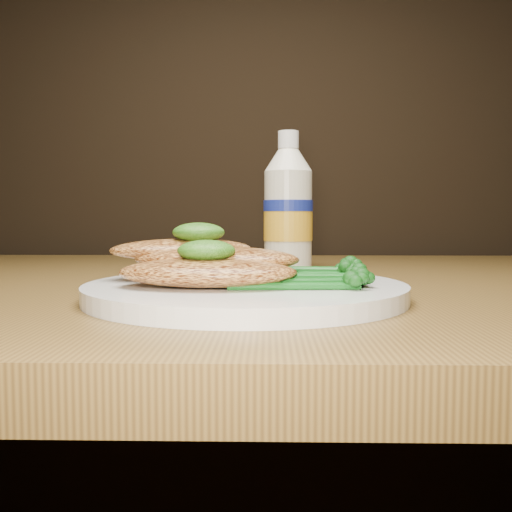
{
  "coord_description": "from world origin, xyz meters",
  "views": [
    {
      "loc": [
        0.06,
        0.36,
        0.82
      ],
      "look_at": [
        0.05,
        0.87,
        0.79
      ],
      "focal_mm": 40.6,
      "sensor_mm": 36.0,
      "label": 1
    }
  ],
  "objects": [
    {
      "name": "broccolini_bundle",
      "position": [
        0.09,
        0.87,
        0.77
      ],
      "size": [
        0.16,
        0.14,
        0.02
      ],
      "primitive_type": null,
      "rotation": [
        0.0,
        0.0,
        -0.34
      ],
      "color": "#135718",
      "rests_on": "plate"
    },
    {
      "name": "chicken_front",
      "position": [
        0.01,
        0.85,
        0.78
      ],
      "size": [
        0.15,
        0.09,
        0.02
      ],
      "primitive_type": "ellipsoid",
      "rotation": [
        0.0,
        0.0,
        -0.04
      ],
      "color": "#CB8840",
      "rests_on": "plate"
    },
    {
      "name": "mayo_bottle",
      "position": [
        0.09,
        1.15,
        0.84
      ],
      "size": [
        0.08,
        0.08,
        0.19
      ],
      "primitive_type": null,
      "rotation": [
        0.0,
        0.0,
        -0.14
      ],
      "color": "beige",
      "rests_on": "dining_table"
    },
    {
      "name": "pepper_grinder",
      "position": [
        0.1,
        1.21,
        0.8
      ],
      "size": [
        0.04,
        0.04,
        0.1
      ],
      "primitive_type": null,
      "rotation": [
        0.0,
        0.0,
        -0.05
      ],
      "color": "black",
      "rests_on": "dining_table"
    },
    {
      "name": "chicken_mid",
      "position": [
        0.01,
        0.88,
        0.79
      ],
      "size": [
        0.16,
        0.1,
        0.02
      ],
      "primitive_type": "ellipsoid",
      "rotation": [
        0.0,
        0.0,
        -0.14
      ],
      "color": "#CB8840",
      "rests_on": "plate"
    },
    {
      "name": "pesto_front",
      "position": [
        0.01,
        0.85,
        0.8
      ],
      "size": [
        0.05,
        0.05,
        0.02
      ],
      "primitive_type": "ellipsoid",
      "rotation": [
        0.0,
        0.0,
        0.07
      ],
      "color": "#103508",
      "rests_on": "chicken_front"
    },
    {
      "name": "pesto_back",
      "position": [
        -0.01,
        0.91,
        0.81
      ],
      "size": [
        0.05,
        0.05,
        0.02
      ],
      "primitive_type": "ellipsoid",
      "rotation": [
        0.0,
        0.0,
        -0.03
      ],
      "color": "#103508",
      "rests_on": "chicken_back"
    },
    {
      "name": "plate",
      "position": [
        0.04,
        0.88,
        0.76
      ],
      "size": [
        0.28,
        0.28,
        0.01
      ],
      "primitive_type": "cylinder",
      "color": "white",
      "rests_on": "dining_table"
    },
    {
      "name": "chicken_back",
      "position": [
        -0.02,
        0.91,
        0.79
      ],
      "size": [
        0.15,
        0.11,
        0.02
      ],
      "primitive_type": "ellipsoid",
      "rotation": [
        0.0,
        0.0,
        0.33
      ],
      "color": "#CB8840",
      "rests_on": "plate"
    }
  ]
}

